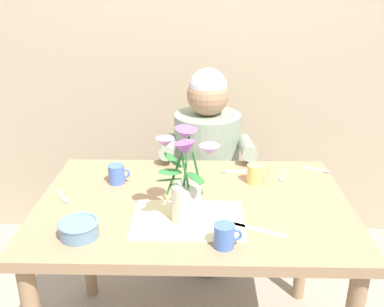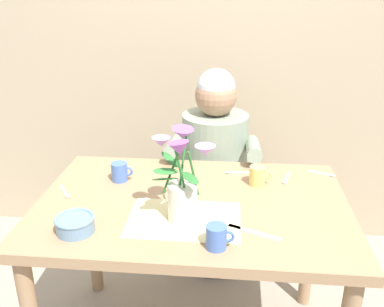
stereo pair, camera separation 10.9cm
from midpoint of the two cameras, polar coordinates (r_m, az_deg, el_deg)
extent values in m
cube|color=tan|center=(2.53, 3.66, 15.66)|extent=(4.00, 0.10, 2.50)
cube|color=#9E7A56|center=(1.68, 1.92, -6.99)|extent=(1.20, 0.80, 0.04)
cylinder|color=#9E7A56|center=(2.25, -11.70, -10.18)|extent=(0.06, 0.06, 0.70)
cylinder|color=#9E7A56|center=(2.21, 16.77, -11.40)|extent=(0.06, 0.06, 0.70)
cylinder|color=#4C4C56|center=(2.48, 4.07, -10.50)|extent=(0.30, 0.30, 0.40)
cylinder|color=gray|center=(2.27, 4.38, -0.92)|extent=(0.34, 0.34, 0.50)
sphere|color=#A37A5B|center=(2.15, 4.66, 7.66)|extent=(0.21, 0.21, 0.21)
sphere|color=silver|center=(2.14, 4.69, 8.69)|extent=(0.19, 0.19, 0.19)
cylinder|color=gray|center=(2.10, -0.79, 1.03)|extent=(0.07, 0.33, 0.12)
cylinder|color=gray|center=(2.10, 9.59, 0.65)|extent=(0.07, 0.33, 0.12)
cube|color=beige|center=(1.55, 0.99, -8.80)|extent=(0.40, 0.28, 0.00)
cylinder|color=silver|center=(1.52, 0.80, -6.61)|extent=(0.10, 0.10, 0.14)
cylinder|color=#2D7533|center=(1.46, 2.33, -2.74)|extent=(0.04, 0.04, 0.17)
cone|color=#CC7FDB|center=(1.42, 3.94, 0.38)|extent=(0.09, 0.09, 0.03)
sphere|color=#E5D14C|center=(1.42, 3.95, 0.56)|extent=(0.02, 0.02, 0.02)
cylinder|color=#2D7533|center=(1.48, 0.84, -1.58)|extent=(0.03, 0.08, 0.21)
cone|color=#A351B7|center=(1.45, 0.87, 2.65)|extent=(0.11, 0.11, 0.05)
sphere|color=#E5D14C|center=(1.45, 0.87, 2.84)|extent=(0.02, 0.02, 0.02)
cylinder|color=#2D7533|center=(1.46, -0.54, -2.16)|extent=(0.07, 0.01, 0.19)
cone|color=#CC7FDB|center=(1.43, -1.94, 1.53)|extent=(0.09, 0.09, 0.03)
sphere|color=#E5D14C|center=(1.43, -1.94, 1.71)|extent=(0.02, 0.02, 0.02)
cylinder|color=#2D7533|center=(1.43, 0.70, -2.68)|extent=(0.04, 0.06, 0.20)
cone|color=#A351B7|center=(1.36, 0.58, 0.62)|extent=(0.10, 0.10, 0.05)
sphere|color=#E5D14C|center=(1.36, 0.58, 0.81)|extent=(0.02, 0.02, 0.02)
ellipsoid|color=#2D7533|center=(1.49, -0.81, -0.82)|extent=(0.09, 0.09, 0.05)
ellipsoid|color=#2D7533|center=(1.43, -1.34, -2.38)|extent=(0.10, 0.08, 0.03)
ellipsoid|color=#2D7533|center=(1.41, 2.00, -3.29)|extent=(0.08, 0.10, 0.02)
ellipsoid|color=#2D7533|center=(1.47, -1.52, -3.44)|extent=(0.10, 0.06, 0.03)
cylinder|color=#6689A8|center=(1.52, -13.24, -9.25)|extent=(0.13, 0.13, 0.05)
torus|color=#6689A8|center=(1.50, -13.33, -8.44)|extent=(0.14, 0.14, 0.01)
cube|color=silver|center=(1.50, 10.33, -10.31)|extent=(0.18, 0.09, 0.00)
cylinder|color=#476BB7|center=(1.40, 5.50, -10.99)|extent=(0.07, 0.07, 0.08)
torus|color=#476BB7|center=(1.39, 7.09, -10.90)|extent=(0.04, 0.01, 0.04)
cylinder|color=#E5C666|center=(1.82, 10.37, -2.93)|extent=(0.07, 0.07, 0.08)
torus|color=#E5C666|center=(1.82, 11.57, -2.86)|extent=(0.04, 0.01, 0.04)
cylinder|color=#476BB7|center=(1.84, -7.95, -2.44)|extent=(0.07, 0.07, 0.08)
torus|color=#476BB7|center=(1.83, -6.79, -2.38)|extent=(0.04, 0.01, 0.04)
cube|color=silver|center=(1.92, 8.09, -2.52)|extent=(0.10, 0.02, 0.00)
ellipsoid|color=silver|center=(1.91, 6.47, -2.51)|extent=(0.03, 0.02, 0.01)
cube|color=silver|center=(1.92, 14.10, -3.09)|extent=(0.04, 0.10, 0.00)
ellipsoid|color=silver|center=(1.87, 13.81, -3.71)|extent=(0.03, 0.03, 0.01)
cube|color=silver|center=(1.81, -14.96, -4.83)|extent=(0.07, 0.09, 0.00)
ellipsoid|color=silver|center=(1.76, -14.47, -5.49)|extent=(0.03, 0.03, 0.01)
cube|color=silver|center=(2.00, 18.08, -2.50)|extent=(0.09, 0.05, 0.00)
ellipsoid|color=silver|center=(1.99, 19.62, -2.76)|extent=(0.03, 0.03, 0.01)
camera|label=1|loc=(0.05, -88.11, 0.78)|focal=40.23mm
camera|label=2|loc=(0.05, 91.89, -0.78)|focal=40.23mm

